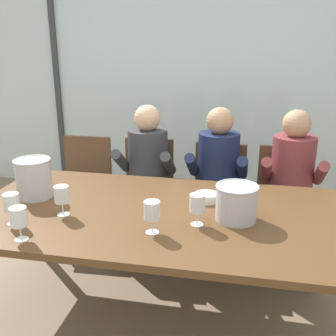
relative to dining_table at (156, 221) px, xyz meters
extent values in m
plane|color=#847056|center=(0.00, 1.00, -0.67)|extent=(14.00, 14.00, 0.00)
cube|color=silver|center=(0.00, 2.22, 0.63)|extent=(7.39, 0.03, 2.60)
cube|color=#38383D|center=(-1.66, 2.20, 0.63)|extent=(0.06, 0.06, 2.60)
cube|color=#386633|center=(0.00, 5.23, 0.24)|extent=(13.39, 2.40, 1.83)
cube|color=brown|center=(0.00, 0.00, 0.04)|extent=(2.19, 1.15, 0.04)
cylinder|color=brown|center=(-1.00, 0.47, -0.32)|extent=(0.07, 0.07, 0.69)
cylinder|color=brown|center=(1.00, 0.47, -0.32)|extent=(0.07, 0.07, 0.69)
cube|color=brown|center=(-0.86, 0.89, -0.22)|extent=(0.46, 0.46, 0.03)
cube|color=brown|center=(-0.87, 1.09, 0.00)|extent=(0.42, 0.05, 0.42)
cylinder|color=brown|center=(-1.04, 0.69, -0.45)|extent=(0.04, 0.04, 0.44)
cylinder|color=brown|center=(-0.67, 0.71, -0.45)|extent=(0.04, 0.04, 0.44)
cylinder|color=brown|center=(-1.06, 1.07, -0.45)|extent=(0.04, 0.04, 0.44)
cylinder|color=brown|center=(-0.68, 1.09, -0.45)|extent=(0.04, 0.04, 0.44)
cube|color=brown|center=(-0.31, 0.92, -0.22)|extent=(0.46, 0.46, 0.03)
cube|color=brown|center=(-0.32, 1.12, 0.00)|extent=(0.42, 0.06, 0.42)
cylinder|color=brown|center=(-0.49, 0.72, -0.45)|extent=(0.04, 0.04, 0.44)
cylinder|color=brown|center=(-0.11, 0.74, -0.45)|extent=(0.04, 0.04, 0.44)
cylinder|color=brown|center=(-0.51, 1.10, -0.45)|extent=(0.04, 0.04, 0.44)
cylinder|color=brown|center=(-0.13, 1.12, -0.45)|extent=(0.04, 0.04, 0.44)
cube|color=brown|center=(0.29, 0.87, -0.22)|extent=(0.46, 0.46, 0.03)
cube|color=brown|center=(0.30, 1.07, 0.00)|extent=(0.42, 0.06, 0.42)
cylinder|color=brown|center=(0.09, 0.69, -0.45)|extent=(0.04, 0.04, 0.44)
cylinder|color=brown|center=(0.47, 0.67, -0.45)|extent=(0.04, 0.04, 0.44)
cylinder|color=brown|center=(0.11, 1.07, -0.45)|extent=(0.04, 0.04, 0.44)
cylinder|color=brown|center=(0.49, 1.05, -0.45)|extent=(0.04, 0.04, 0.44)
cube|color=brown|center=(0.81, 0.88, -0.22)|extent=(0.45, 0.45, 0.03)
cube|color=brown|center=(0.81, 1.08, 0.00)|extent=(0.42, 0.05, 0.42)
cylinder|color=brown|center=(0.61, 0.70, -0.45)|extent=(0.04, 0.04, 0.44)
cylinder|color=brown|center=(0.99, 0.68, -0.45)|extent=(0.04, 0.04, 0.44)
cylinder|color=brown|center=(0.62, 1.08, -0.45)|extent=(0.04, 0.04, 0.44)
cylinder|color=brown|center=(1.00, 1.06, -0.45)|extent=(0.04, 0.04, 0.44)
cylinder|color=#38383D|center=(-0.28, 0.92, 0.07)|extent=(0.33, 0.33, 0.52)
sphere|color=#DBAD89|center=(-0.28, 0.92, 0.42)|extent=(0.21, 0.21, 0.21)
cube|color=#47423D|center=(-0.37, 0.72, -0.19)|extent=(0.14, 0.40, 0.13)
cube|color=#47423D|center=(-0.19, 0.73, -0.19)|extent=(0.14, 0.40, 0.13)
cylinder|color=#47423D|center=(-0.36, 0.52, -0.44)|extent=(0.10, 0.10, 0.46)
cylinder|color=#47423D|center=(-0.18, 0.53, -0.44)|extent=(0.10, 0.10, 0.46)
cylinder|color=#38383D|center=(-0.47, 0.80, 0.10)|extent=(0.09, 0.33, 0.26)
cylinder|color=#38383D|center=(-0.09, 0.81, 0.10)|extent=(0.09, 0.33, 0.26)
cylinder|color=#192347|center=(0.29, 0.92, 0.07)|extent=(0.32, 0.32, 0.52)
sphere|color=tan|center=(0.29, 0.92, 0.42)|extent=(0.21, 0.21, 0.21)
cube|color=#47423D|center=(0.20, 0.73, -0.19)|extent=(0.14, 0.40, 0.13)
cube|color=#47423D|center=(0.38, 0.72, -0.19)|extent=(0.14, 0.40, 0.13)
cylinder|color=#47423D|center=(0.19, 0.53, -0.44)|extent=(0.10, 0.10, 0.46)
cylinder|color=#47423D|center=(0.37, 0.52, -0.44)|extent=(0.10, 0.10, 0.46)
cylinder|color=#192347|center=(0.10, 0.81, 0.10)|extent=(0.08, 0.33, 0.26)
cylinder|color=#192347|center=(0.48, 0.80, 0.10)|extent=(0.08, 0.33, 0.26)
cylinder|color=brown|center=(0.85, 0.92, 0.07)|extent=(0.34, 0.34, 0.52)
sphere|color=tan|center=(0.85, 0.92, 0.42)|extent=(0.21, 0.21, 0.21)
cube|color=#47423D|center=(0.75, 0.73, -0.19)|extent=(0.16, 0.41, 0.13)
cube|color=#47423D|center=(0.93, 0.72, -0.19)|extent=(0.16, 0.41, 0.13)
cylinder|color=#47423D|center=(0.73, 0.53, -0.44)|extent=(0.10, 0.10, 0.46)
cylinder|color=#47423D|center=(0.91, 0.52, -0.44)|extent=(0.10, 0.10, 0.46)
cylinder|color=brown|center=(0.65, 0.82, 0.10)|extent=(0.10, 0.33, 0.26)
cylinder|color=brown|center=(1.03, 0.79, 0.10)|extent=(0.10, 0.33, 0.26)
cylinder|color=#B7B7BC|center=(-0.80, 0.06, 0.18)|extent=(0.22, 0.22, 0.24)
torus|color=silver|center=(-0.80, 0.06, 0.31)|extent=(0.23, 0.23, 0.01)
cylinder|color=#B7B7BC|center=(0.46, -0.02, 0.16)|extent=(0.23, 0.23, 0.20)
torus|color=silver|center=(0.46, -0.02, 0.26)|extent=(0.24, 0.24, 0.01)
cylinder|color=silver|center=(0.27, 0.20, 0.09)|extent=(0.15, 0.15, 0.05)
cylinder|color=silver|center=(0.04, -0.27, 0.07)|extent=(0.07, 0.07, 0.00)
cylinder|color=silver|center=(0.04, -0.27, 0.11)|extent=(0.01, 0.01, 0.07)
cylinder|color=silver|center=(0.04, -0.27, 0.19)|extent=(0.08, 0.08, 0.09)
cylinder|color=#560C1E|center=(0.04, -0.27, 0.16)|extent=(0.07, 0.07, 0.04)
cylinder|color=silver|center=(-0.51, -0.16, 0.07)|extent=(0.07, 0.07, 0.00)
cylinder|color=silver|center=(-0.51, -0.16, 0.11)|extent=(0.01, 0.01, 0.07)
cylinder|color=silver|center=(-0.51, -0.16, 0.19)|extent=(0.08, 0.08, 0.09)
cylinder|color=#560C1E|center=(-0.51, -0.16, 0.16)|extent=(0.07, 0.07, 0.04)
cylinder|color=silver|center=(-0.72, -0.31, 0.07)|extent=(0.07, 0.07, 0.00)
cylinder|color=silver|center=(-0.72, -0.31, 0.11)|extent=(0.01, 0.01, 0.07)
cylinder|color=silver|center=(-0.72, -0.31, 0.19)|extent=(0.08, 0.08, 0.09)
cylinder|color=maroon|center=(-0.72, -0.31, 0.16)|extent=(0.07, 0.07, 0.04)
cylinder|color=silver|center=(-0.58, -0.47, 0.07)|extent=(0.07, 0.07, 0.00)
cylinder|color=silver|center=(-0.58, -0.47, 0.11)|extent=(0.01, 0.01, 0.07)
cylinder|color=silver|center=(-0.58, -0.47, 0.19)|extent=(0.08, 0.08, 0.09)
cylinder|color=maroon|center=(-0.58, -0.47, 0.16)|extent=(0.07, 0.07, 0.04)
cylinder|color=silver|center=(0.25, -0.13, 0.07)|extent=(0.07, 0.07, 0.00)
cylinder|color=silver|center=(0.25, -0.13, 0.11)|extent=(0.01, 0.01, 0.07)
cylinder|color=silver|center=(0.25, -0.13, 0.19)|extent=(0.08, 0.08, 0.09)
camera|label=1|loc=(0.47, -2.02, 1.01)|focal=41.65mm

